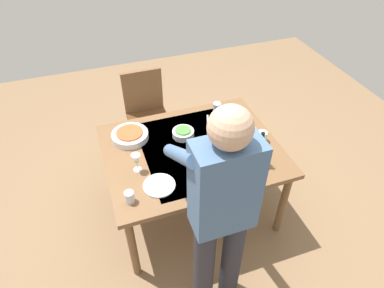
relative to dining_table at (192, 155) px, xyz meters
name	(u,v)px	position (x,y,z in m)	size (l,w,h in m)	color
ground_plane	(192,206)	(0.00, 0.00, -0.66)	(6.00, 6.00, 0.00)	#846647
dining_table	(192,155)	(0.00, 0.00, 0.00)	(1.38, 1.09, 0.72)	brown
chair_near	(146,109)	(0.17, -0.93, -0.13)	(0.40, 0.40, 0.91)	#523019
person_server	(221,210)	(0.10, 0.81, 0.31)	(0.42, 0.61, 1.69)	#2D2D38
wine_bottle	(260,152)	(-0.42, 0.32, 0.18)	(0.07, 0.07, 0.30)	black
wine_glass_left	(221,148)	(-0.17, 0.18, 0.17)	(0.07, 0.07, 0.15)	white
wine_glass_right	(136,160)	(0.46, 0.09, 0.17)	(0.07, 0.07, 0.15)	white
water_cup_near_left	(262,136)	(-0.57, 0.09, 0.11)	(0.08, 0.08, 0.09)	silver
water_cup_near_right	(130,197)	(0.57, 0.37, 0.11)	(0.07, 0.07, 0.09)	silver
water_cup_far_left	(217,107)	(-0.38, -0.41, 0.11)	(0.07, 0.07, 0.09)	silver
serving_bowl_pasta	(130,135)	(0.44, -0.29, 0.10)	(0.30, 0.30, 0.07)	silver
side_bowl_salad	(183,133)	(0.02, -0.18, 0.10)	(0.18, 0.18, 0.07)	silver
dinner_plate_near	(159,185)	(0.35, 0.30, 0.07)	(0.23, 0.23, 0.01)	silver
table_knife	(208,122)	(-0.25, -0.29, 0.07)	(0.01, 0.20, 0.01)	silver
table_fork	(232,140)	(-0.35, 0.01, 0.07)	(0.01, 0.18, 0.01)	silver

